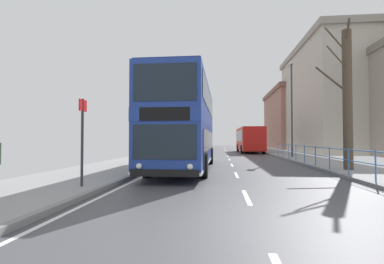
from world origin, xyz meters
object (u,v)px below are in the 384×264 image
Objects in this scene: background_bus_far_lane at (249,139)px; bus_stop_sign_near at (82,132)px; background_building_01 at (309,119)px; street_lamp_far_side at (292,102)px; double_decker_bus_main at (185,125)px; bare_tree_far_00 at (347,97)px; background_building_02 at (352,98)px.

background_bus_far_lane reaches higher than bus_stop_sign_near.
background_building_01 is at bearing 65.34° from bus_stop_sign_near.
street_lamp_far_side is (10.08, 15.53, 2.89)m from bus_stop_sign_near.
street_lamp_far_side is (7.69, 9.15, 2.37)m from double_decker_bus_main.
bare_tree_far_00 is 39.11m from background_building_01.
background_building_01 reaches higher than double_decker_bus_main.
double_decker_bus_main is 6.83m from bus_stop_sign_near.
double_decker_bus_main is 1.57× the size of bare_tree_far_00.
bus_stop_sign_near is at bearing -122.98° from street_lamp_far_side.
background_building_02 reaches higher than street_lamp_far_side.
background_building_02 is at bearing 54.20° from bus_stop_sign_near.
bare_tree_far_00 is (0.17, -9.69, -1.08)m from street_lamp_far_side.
background_building_02 is (10.78, 13.39, 2.09)m from street_lamp_far_side.
background_building_01 is (12.31, 17.23, 3.59)m from background_bus_far_lane.
background_building_01 reaches higher than background_bus_far_lane.
double_decker_bus_main is at bearing 176.05° from bare_tree_far_00.
background_building_02 is (0.81, -14.75, 1.54)m from background_building_01.
background_building_02 is (20.85, 28.92, 4.98)m from bus_stop_sign_near.
double_decker_bus_main is at bearing 69.49° from bus_stop_sign_near.
bare_tree_far_00 is 0.40× the size of background_building_01.
background_building_01 reaches higher than street_lamp_far_side.
background_building_01 is at bearing 54.45° from background_bus_far_lane.
street_lamp_far_side is at bearing -77.87° from background_bus_far_lane.
bus_stop_sign_near is 36.00m from background_building_02.
background_bus_far_lane is 27.54m from bus_stop_sign_near.
background_building_01 is at bearing 64.65° from double_decker_bus_main.
street_lamp_far_side is at bearing -128.82° from background_building_02.
bare_tree_far_00 is (10.25, 5.83, 1.81)m from bus_stop_sign_near.
bare_tree_far_00 is 25.60m from background_building_02.
street_lamp_far_side is 1.13× the size of bare_tree_far_00.
street_lamp_far_side is 0.46× the size of background_building_01.
background_bus_far_lane is (5.35, 20.05, -0.67)m from double_decker_bus_main.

